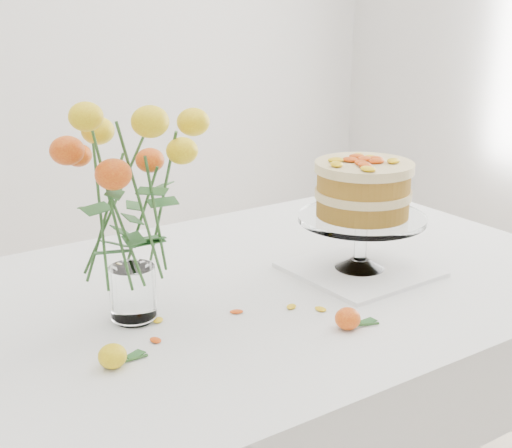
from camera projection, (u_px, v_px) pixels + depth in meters
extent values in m
cube|color=tan|center=(259.00, 294.00, 1.50)|extent=(1.40, 0.90, 0.04)
cylinder|color=tan|center=(356.00, 320.00, 2.24)|extent=(0.06, 0.06, 0.71)
cube|color=white|center=(259.00, 284.00, 1.50)|extent=(1.42, 0.92, 0.01)
cube|color=white|center=(162.00, 264.00, 1.89)|extent=(1.42, 0.01, 0.20)
cube|color=white|center=(417.00, 432.00, 1.16)|extent=(1.42, 0.01, 0.20)
cube|color=white|center=(478.00, 262.00, 1.90)|extent=(0.01, 0.92, 0.20)
cube|color=white|center=(359.00, 269.00, 1.55)|extent=(0.28, 0.28, 0.01)
cylinder|color=white|center=(361.00, 240.00, 1.53)|extent=(0.03, 0.03, 0.09)
cylinder|color=white|center=(362.00, 218.00, 1.52)|extent=(0.27, 0.27, 0.01)
cylinder|color=#A47625|center=(362.00, 206.00, 1.51)|extent=(0.26, 0.26, 0.04)
cylinder|color=beige|center=(363.00, 194.00, 1.50)|extent=(0.27, 0.27, 0.02)
cylinder|color=#A47625|center=(364.00, 180.00, 1.49)|extent=(0.26, 0.26, 0.04)
cylinder|color=beige|center=(364.00, 167.00, 1.48)|extent=(0.27, 0.27, 0.02)
cylinder|color=white|center=(134.00, 318.00, 1.32)|extent=(0.07, 0.07, 0.01)
cylinder|color=white|center=(133.00, 292.00, 1.30)|extent=(0.08, 0.08, 0.10)
ellipsoid|color=yellow|center=(112.00, 356.00, 1.15)|extent=(0.05, 0.05, 0.04)
cylinder|color=#2B5622|center=(132.00, 360.00, 1.17)|extent=(0.06, 0.01, 0.00)
ellipsoid|color=red|center=(348.00, 319.00, 1.28)|extent=(0.05, 0.05, 0.04)
cylinder|color=#2B5622|center=(364.00, 326.00, 1.30)|extent=(0.05, 0.02, 0.00)
ellipsoid|color=yellow|center=(236.00, 312.00, 1.35)|extent=(0.03, 0.02, 0.00)
ellipsoid|color=yellow|center=(291.00, 307.00, 1.37)|extent=(0.03, 0.02, 0.00)
ellipsoid|color=yellow|center=(321.00, 309.00, 1.36)|extent=(0.03, 0.02, 0.00)
ellipsoid|color=yellow|center=(158.00, 320.00, 1.32)|extent=(0.03, 0.02, 0.00)
ellipsoid|color=yellow|center=(155.00, 340.00, 1.24)|extent=(0.03, 0.02, 0.00)
ellipsoid|color=yellow|center=(390.00, 264.00, 1.59)|extent=(0.03, 0.02, 0.00)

